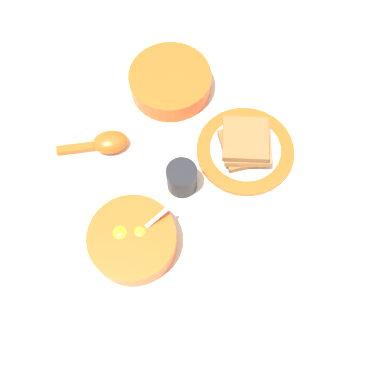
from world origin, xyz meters
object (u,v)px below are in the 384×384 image
(soup_spoon, at_px, (106,143))
(drinking_cup, at_px, (182,178))
(congee_bowl, at_px, (170,81))
(toast_plate, at_px, (245,150))
(toast_sandwich, at_px, (246,143))
(egg_bowl, at_px, (133,240))

(soup_spoon, xyz_separation_m, drinking_cup, (0.03, -0.18, 0.02))
(congee_bowl, bearing_deg, toast_plate, -96.99)
(congee_bowl, xyz_separation_m, drinking_cup, (-0.17, -0.17, 0.01))
(toast_plate, bearing_deg, congee_bowl, 83.01)
(toast_sandwich, height_order, congee_bowl, toast_sandwich)
(toast_plate, bearing_deg, drinking_cup, 158.26)
(egg_bowl, xyz_separation_m, toast_plate, (0.30, -0.05, -0.02))
(congee_bowl, distance_m, drinking_cup, 0.24)
(toast_plate, relative_size, soup_spoon, 1.53)
(egg_bowl, height_order, congee_bowl, egg_bowl)
(drinking_cup, bearing_deg, toast_sandwich, -21.57)
(soup_spoon, bearing_deg, egg_bowl, -123.77)
(soup_spoon, height_order, congee_bowl, congee_bowl)
(toast_plate, distance_m, congee_bowl, 0.23)
(egg_bowl, xyz_separation_m, soup_spoon, (0.13, 0.19, -0.01))
(egg_bowl, distance_m, drinking_cup, 0.16)
(toast_sandwich, bearing_deg, congee_bowl, 82.41)
(egg_bowl, bearing_deg, congee_bowl, 28.33)
(congee_bowl, height_order, drinking_cup, drinking_cup)
(egg_bowl, xyz_separation_m, congee_bowl, (0.33, 0.18, -0.00))
(egg_bowl, xyz_separation_m, toast_sandwich, (0.30, -0.05, 0.01))
(egg_bowl, bearing_deg, toast_plate, -9.63)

